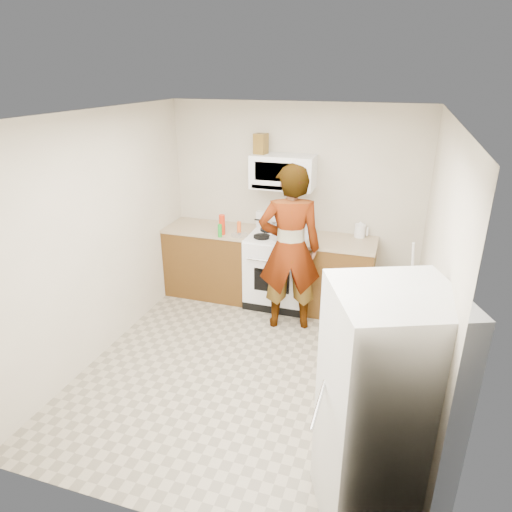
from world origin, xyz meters
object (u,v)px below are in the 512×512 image
at_px(fridge, 383,415).
at_px(saucepan, 272,224).
at_px(kettle, 360,231).
at_px(gas_range, 279,268).
at_px(microwave, 283,172).
at_px(person, 290,249).

distance_m(fridge, saucepan, 3.35).
xyz_separation_m(kettle, saucepan, (-1.10, -0.07, -0.00)).
bearing_deg(gas_range, microwave, 90.00).
height_order(fridge, kettle, fridge).
height_order(person, kettle, person).
bearing_deg(kettle, gas_range, -153.42).
height_order(microwave, person, person).
relative_size(person, kettle, 12.22).
bearing_deg(microwave, saucepan, 168.05).
height_order(person, fridge, person).
bearing_deg(saucepan, fridge, -62.25).
bearing_deg(person, microwave, -84.87).
relative_size(gas_range, person, 0.58).
xyz_separation_m(microwave, fridge, (1.42, -2.93, -0.85)).
bearing_deg(person, fridge, 100.17).
distance_m(fridge, kettle, 3.07).
bearing_deg(microwave, fridge, -64.20).
distance_m(microwave, saucepan, 0.70).
relative_size(kettle, saucepan, 0.74).
height_order(person, saucepan, person).
relative_size(microwave, fridge, 0.45).
bearing_deg(fridge, saucepan, 95.38).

